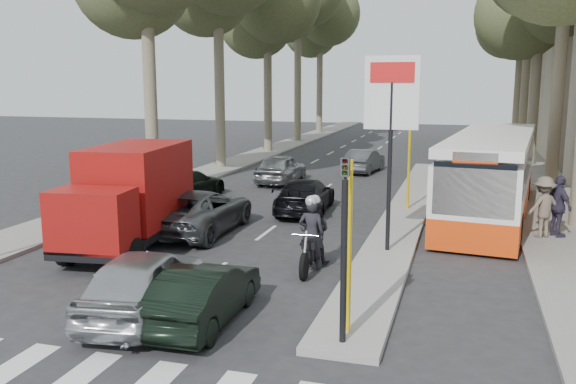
{
  "coord_description": "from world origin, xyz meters",
  "views": [
    {
      "loc": [
        5.27,
        -11.97,
        4.92
      ],
      "look_at": [
        0.15,
        5.46,
        1.6
      ],
      "focal_mm": 38.0,
      "sensor_mm": 36.0,
      "label": 1
    }
  ],
  "objects_px": {
    "silver_hatchback": "(145,281)",
    "red_truck": "(130,195)",
    "dark_hatchback": "(204,294)",
    "city_bus": "(491,173)",
    "motorcycle": "(313,234)"
  },
  "relations": [
    {
      "from": "silver_hatchback",
      "to": "city_bus",
      "type": "relative_size",
      "value": 0.36
    },
    {
      "from": "city_bus",
      "to": "red_truck",
      "type": "bearing_deg",
      "value": -137.72
    },
    {
      "from": "dark_hatchback",
      "to": "red_truck",
      "type": "xyz_separation_m",
      "value": [
        -4.46,
        4.73,
        0.98
      ]
    },
    {
      "from": "silver_hatchback",
      "to": "red_truck",
      "type": "distance_m",
      "value": 5.69
    },
    {
      "from": "silver_hatchback",
      "to": "motorcycle",
      "type": "distance_m",
      "value": 4.97
    },
    {
      "from": "city_bus",
      "to": "motorcycle",
      "type": "distance_m",
      "value": 9.27
    },
    {
      "from": "red_truck",
      "to": "motorcycle",
      "type": "xyz_separation_m",
      "value": [
        5.71,
        -0.48,
        -0.68
      ]
    },
    {
      "from": "dark_hatchback",
      "to": "motorcycle",
      "type": "height_order",
      "value": "motorcycle"
    },
    {
      "from": "red_truck",
      "to": "dark_hatchback",
      "type": "bearing_deg",
      "value": -53.0
    },
    {
      "from": "dark_hatchback",
      "to": "red_truck",
      "type": "bearing_deg",
      "value": -48.18
    },
    {
      "from": "silver_hatchback",
      "to": "red_truck",
      "type": "xyz_separation_m",
      "value": [
        -3.08,
        4.7,
        0.87
      ]
    },
    {
      "from": "silver_hatchback",
      "to": "dark_hatchback",
      "type": "bearing_deg",
      "value": 170.64
    },
    {
      "from": "city_bus",
      "to": "motorcycle",
      "type": "bearing_deg",
      "value": -114.0
    },
    {
      "from": "dark_hatchback",
      "to": "city_bus",
      "type": "distance_m",
      "value": 13.62
    },
    {
      "from": "dark_hatchback",
      "to": "motorcycle",
      "type": "bearing_deg",
      "value": -107.85
    }
  ]
}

